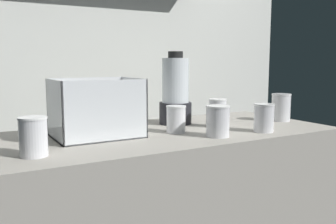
{
  "coord_description": "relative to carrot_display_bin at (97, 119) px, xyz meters",
  "views": [
    {
      "loc": [
        -0.76,
        -1.34,
        1.19
      ],
      "look_at": [
        0.0,
        0.0,
        0.98
      ],
      "focal_mm": 40.04,
      "sensor_mm": 36.0,
      "label": 1
    }
  ],
  "objects": [
    {
      "name": "juice_cup_pomegranate_left",
      "position": [
        0.31,
        -0.08,
        -0.02
      ],
      "size": [
        0.08,
        0.08,
        0.11
      ],
      "color": "white",
      "rests_on": "counter"
    },
    {
      "name": "juice_cup_beet_middle",
      "position": [
        0.41,
        -0.23,
        -0.02
      ],
      "size": [
        0.09,
        0.09,
        0.12
      ],
      "color": "white",
      "rests_on": "counter"
    },
    {
      "name": "carrot_display_bin",
      "position": [
        0.0,
        0.0,
        0.0
      ],
      "size": [
        0.32,
        0.24,
        0.22
      ],
      "color": "white",
      "rests_on": "counter"
    },
    {
      "name": "back_wall_unit",
      "position": [
        0.29,
        0.73,
        0.3
      ],
      "size": [
        2.6,
        0.24,
        2.5
      ],
      "color": "silver",
      "rests_on": "ground_plane"
    },
    {
      "name": "juice_cup_beet_far_right",
      "position": [
        0.63,
        -0.24,
        -0.02
      ],
      "size": [
        0.08,
        0.08,
        0.12
      ],
      "color": "white",
      "rests_on": "counter"
    },
    {
      "name": "juice_cup_pomegranate_rightmost",
      "position": [
        0.91,
        -0.07,
        -0.01
      ],
      "size": [
        0.09,
        0.09,
        0.13
      ],
      "color": "white",
      "rests_on": "counter"
    },
    {
      "name": "blender_pitcher",
      "position": [
        0.42,
        0.11,
        0.07
      ],
      "size": [
        0.15,
        0.15,
        0.33
      ],
      "color": "black",
      "rests_on": "counter"
    },
    {
      "name": "juice_cup_pomegranate_right",
      "position": [
        0.53,
        -0.06,
        -0.02
      ],
      "size": [
        0.08,
        0.08,
        0.12
      ],
      "color": "white",
      "rests_on": "counter"
    },
    {
      "name": "juice_cup_mango_far_left",
      "position": [
        -0.27,
        -0.19,
        -0.02
      ],
      "size": [
        0.09,
        0.09,
        0.12
      ],
      "color": "white",
      "rests_on": "counter"
    }
  ]
}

